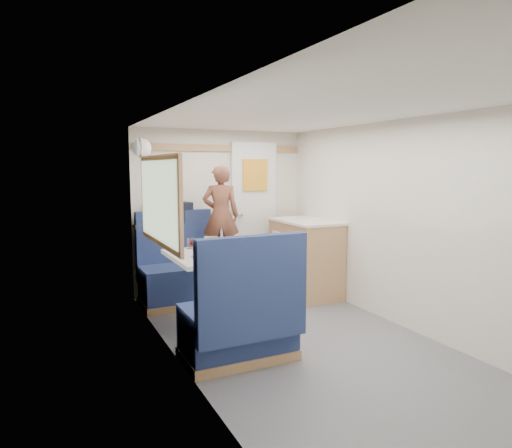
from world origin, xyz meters
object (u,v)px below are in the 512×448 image
galley_counter (305,257)px  orange_fruit (218,250)px  pepper_grinder (201,249)px  bench_near (241,325)px  person (221,215)px  wine_glass (194,244)px  tumbler_mid (190,243)px  tumbler_right (201,249)px  duffel_bag (169,213)px  bench_far (180,278)px  bread_loaf (211,243)px  cheese_block (228,256)px  dinette_table (205,270)px  dome_light (142,148)px  tray (224,259)px  beer_glass (223,246)px  salt_grinder (195,250)px  tumbler_left (208,256)px

galley_counter → orange_fruit: (-1.38, -0.67, 0.31)m
pepper_grinder → bench_near: bearing=-89.3°
person → wine_glass: (-0.57, -0.79, -0.17)m
person → pepper_grinder: 0.81m
tumbler_mid → tumbler_right: size_ratio=1.14×
bench_near → duffel_bag: 2.11m
bench_far → bread_loaf: size_ratio=4.15×
cheese_block → bread_loaf: size_ratio=0.39×
dinette_table → duffel_bag: size_ratio=1.85×
dome_light → galley_counter: 2.28m
galley_counter → bench_near: bearing=-136.1°
person → cheese_block: 1.10m
duffel_bag → tray: duffel_bag is taller
wine_glass → tumbler_mid: (0.11, 0.46, -0.07)m
cheese_block → beer_glass: beer_glass is taller
person → cheese_block: (-0.33, -1.02, -0.26)m
cheese_block → wine_glass: (-0.24, 0.23, 0.09)m
bench_far → salt_grinder: (-0.08, -0.82, 0.46)m
cheese_block → pepper_grinder: bearing=107.5°
tumbler_left → beer_glass: (0.32, 0.46, -0.00)m
tray → tumbler_left: tumbler_left is taller
dinette_table → tumbler_left: bearing=-104.7°
bench_near → galley_counter: bench_near is taller
tumbler_right → beer_glass: size_ratio=0.93×
dinette_table → tumbler_mid: (-0.03, 0.38, 0.21)m
cheese_block → tumbler_mid: bearing=101.2°
cheese_block → tumbler_mid: tumbler_mid is taller
beer_glass → salt_grinder: (-0.30, -0.05, -0.01)m
dome_light → galley_counter: bearing=-9.2°
bench_near → galley_counter: size_ratio=1.14×
dome_light → person: size_ratio=0.18×
dome_light → pepper_grinder: dome_light is taller
bench_near → wine_glass: (-0.13, 0.78, 0.54)m
orange_fruit → bread_loaf: size_ratio=0.28×
wine_glass → bread_loaf: size_ratio=0.66×
person → salt_grinder: 0.88m
tray → person: bearing=70.1°
bench_far → beer_glass: (0.23, -0.78, 0.47)m
tumbler_left → tumbler_right: (0.08, 0.40, -0.01)m
bench_near → dome_light: bearing=102.8°
bench_near → cheese_block: 0.72m
bread_loaf → galley_counter: bearing=10.8°
person → tumbler_right: 0.86m
salt_grinder → bread_loaf: bearing=45.8°
bread_loaf → dome_light: bearing=135.8°
tumbler_mid → bread_loaf: size_ratio=0.45×
dinette_table → tumbler_mid: 0.43m
duffel_bag → tumbler_left: duffel_bag is taller
wine_glass → salt_grinder: bearing=68.0°
tray → wine_glass: (-0.20, 0.24, 0.11)m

